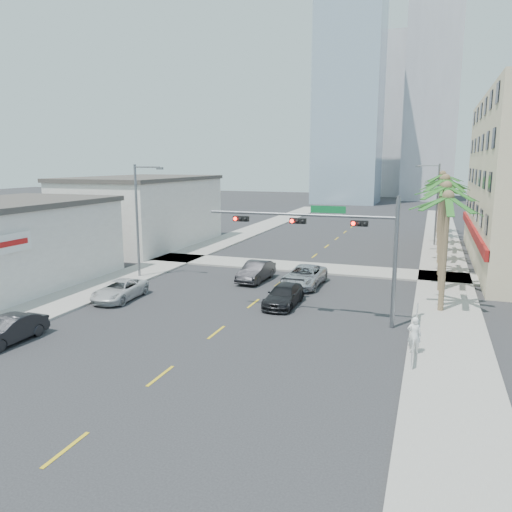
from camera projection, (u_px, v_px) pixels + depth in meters
The scene contains 27 objects.
ground at pixel (182, 359), 23.59m from camera, with size 260.00×260.00×0.00m, color #262628.
sidewalk_right at pixel (445, 283), 38.17m from camera, with size 4.00×120.00×0.15m, color gray.
sidewalk_left at pixel (168, 262), 46.03m from camera, with size 4.00×120.00×0.15m, color gray.
sidewalk_cross at pixel (299, 267), 43.96m from camera, with size 80.00×4.00×0.15m, color gray.
building_left_near at pixel (1, 247), 36.66m from camera, with size 10.00×16.00×6.00m, color beige.
building_left_far at pixel (143, 213), 55.24m from camera, with size 11.00×18.00×7.20m, color beige.
tower_far_left at pixel (349, 93), 109.76m from camera, with size 14.00×14.00×48.00m, color #99B2C6.
tower_far_right at pixel (433, 72), 116.97m from camera, with size 12.00×12.00×60.00m, color #ADADB2.
tower_far_center at pixel (385, 118), 136.47m from camera, with size 16.00×16.00×42.00m, color #ADADB2.
traffic_signal_mast at pixel (337, 236), 28.12m from camera, with size 11.12×0.54×7.20m.
palm_tree_0 at pixel (448, 198), 29.59m from camera, with size 4.80×4.80×7.80m.
palm_tree_1 at pixel (447, 188), 34.34m from camera, with size 4.80×4.80×8.16m.
palm_tree_2 at pixel (446, 180), 39.10m from camera, with size 4.80×4.80×8.52m.
palm_tree_3 at pixel (444, 186), 44.04m from camera, with size 4.80×4.80×7.80m.
palm_tree_4 at pixel (443, 180), 48.79m from camera, with size 4.80×4.80×8.16m.
palm_tree_5 at pixel (443, 175), 53.55m from camera, with size 4.80×4.80×8.52m.
palm_tree_6 at pixel (442, 180), 58.49m from camera, with size 4.80×4.80×7.80m.
palm_tree_7 at pixel (441, 176), 63.25m from camera, with size 4.80×4.80×8.16m.
streetlight_left at pixel (139, 215), 39.22m from camera, with size 2.55×0.25×9.00m.
streetlight_right at pixel (435, 200), 54.25m from camera, with size 2.55×0.25×9.00m.
guardrail at pixel (415, 330), 25.65m from camera, with size 0.08×8.08×1.00m.
car_parked_mid at pixel (9, 330), 25.61m from camera, with size 1.46×4.18×1.38m, color black.
car_parked_far at pixel (120, 290), 33.69m from camera, with size 2.19×4.75×1.32m, color silver.
car_lane_left at pixel (256, 271), 38.95m from camera, with size 1.62×4.65×1.53m, color black.
car_lane_center at pixel (304, 276), 37.38m from camera, with size 2.53×5.48×1.52m, color silver.
car_lane_right at pixel (284, 295), 32.32m from camera, with size 1.88×4.62×1.34m, color black.
pedestrian at pixel (414, 335), 23.81m from camera, with size 0.66×0.43×1.81m, color white.
Camera 1 is at (10.73, -19.83, 9.19)m, focal length 35.00 mm.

